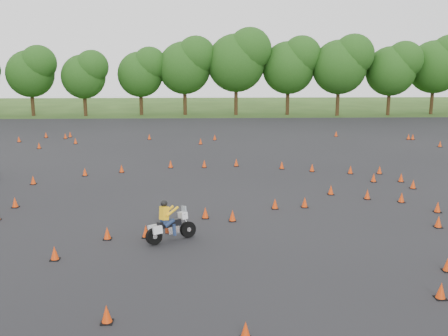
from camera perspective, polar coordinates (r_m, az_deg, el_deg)
name	(u,v)px	position (r m, az deg, el deg)	size (l,w,h in m)	color
ground	(227,215)	(21.29, 0.38, -5.42)	(140.00, 140.00, 0.00)	#2D5119
asphalt_pad	(223,182)	(27.06, -0.15, -1.59)	(62.00, 62.00, 0.00)	black
treeline	(256,77)	(55.28, 3.66, 10.34)	(87.39, 32.57, 10.80)	#1F4814
traffic_cones	(221,180)	(26.55, -0.37, -1.36)	(36.17, 32.86, 0.45)	#E03B09
rider_yellow	(172,221)	(18.17, -6.00, -6.06)	(1.98, 0.61, 1.52)	yellow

